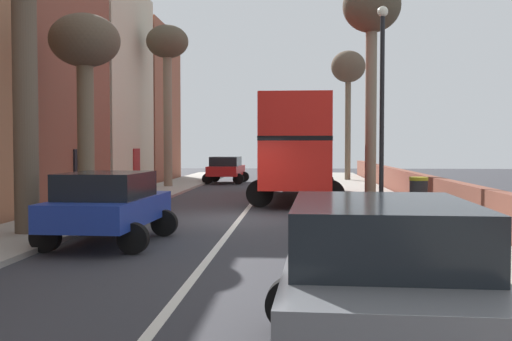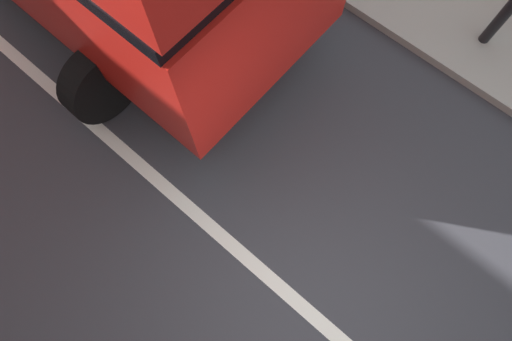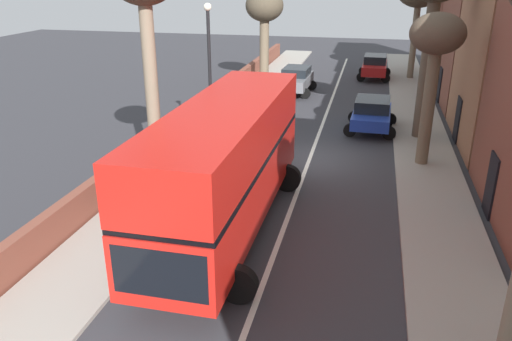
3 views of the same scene
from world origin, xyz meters
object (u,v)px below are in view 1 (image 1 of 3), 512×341
object	(u,v)px
street_tree_left_0	(85,54)
street_tree_right_3	(372,18)
parked_car_red_left_0	(226,168)
street_tree_right_5	(348,72)
lamppost_right	(382,94)
parked_car_grey_right_3	(379,277)
parked_car_blue_left_2	(109,203)
litter_bin_right	(418,197)
double_decker_bus	(296,143)
street_tree_left_4	(167,53)

from	to	relation	value
street_tree_left_0	street_tree_right_3	size ratio (longest dim) A/B	0.71
parked_car_red_left_0	street_tree_right_5	xyz separation A→B (m)	(7.43, 2.14, 5.96)
lamppost_right	parked_car_grey_right_3	bearing A→B (deg)	-98.13
parked_car_blue_left_2	litter_bin_right	size ratio (longest dim) A/B	3.40
double_decker_bus	street_tree_left_0	xyz separation A→B (m)	(-6.36, -7.31, 2.63)
parked_car_blue_left_2	street_tree_right_3	world-z (taller)	street_tree_right_3
street_tree_right_5	lamppost_right	xyz separation A→B (m)	(-0.63, -19.23, -3.07)
parked_car_grey_right_3	lamppost_right	size ratio (longest dim) A/B	0.66
double_decker_bus	street_tree_right_3	world-z (taller)	street_tree_right_3
parked_car_grey_right_3	litter_bin_right	size ratio (longest dim) A/B	3.54
parked_car_blue_left_2	street_tree_right_3	distance (m)	14.07
parked_car_blue_left_2	street_tree_right_5	size ratio (longest dim) A/B	0.50
double_decker_bus	parked_car_grey_right_3	bearing A→B (deg)	-87.63
street_tree_right_3	parked_car_grey_right_3	bearing A→B (deg)	-96.77
parked_car_blue_left_2	parked_car_grey_right_3	distance (m)	8.92
parked_car_grey_right_3	street_tree_left_0	distance (m)	14.49
parked_car_blue_left_2	street_tree_right_5	world-z (taller)	street_tree_right_5
double_decker_bus	lamppost_right	bearing A→B (deg)	-68.63
parked_car_red_left_0	street_tree_left_4	world-z (taller)	street_tree_left_4
street_tree_right_5	lamppost_right	size ratio (longest dim) A/B	1.28
parked_car_red_left_0	street_tree_left_4	size ratio (longest dim) A/B	0.48
parked_car_red_left_0	litter_bin_right	size ratio (longest dim) A/B	3.39
parked_car_grey_right_3	street_tree_left_4	distance (m)	26.95
street_tree_left_4	street_tree_right_5	xyz separation A→B (m)	(9.97, 6.71, -0.22)
parked_car_red_left_0	lamppost_right	xyz separation A→B (m)	(6.80, -17.09, 2.90)
parked_car_grey_right_3	street_tree_left_0	size ratio (longest dim) A/B	0.69
double_decker_bus	lamppost_right	size ratio (longest dim) A/B	1.63
double_decker_bus	street_tree_left_4	xyz separation A→B (m)	(-6.74, 5.87, 4.74)
parked_car_red_left_0	parked_car_grey_right_3	distance (m)	30.12
litter_bin_right	street_tree_left_4	bearing A→B (deg)	128.22
parked_car_blue_left_2	street_tree_left_0	xyz separation A→B (m)	(-2.16, 4.56, 4.06)
street_tree_left_0	street_tree_right_3	world-z (taller)	street_tree_right_3
parked_car_grey_right_3	street_tree_right_3	size ratio (longest dim) A/B	0.49
street_tree_right_5	lamppost_right	world-z (taller)	street_tree_right_5
parked_car_grey_right_3	street_tree_left_4	size ratio (longest dim) A/B	0.50
parked_car_grey_right_3	street_tree_right_5	bearing A→B (deg)	85.63
parked_car_grey_right_3	street_tree_right_3	world-z (taller)	street_tree_right_3
litter_bin_right	street_tree_right_5	bearing A→B (deg)	91.07
double_decker_bus	litter_bin_right	distance (m)	8.26
parked_car_grey_right_3	street_tree_right_5	distance (m)	32.47
parked_car_red_left_0	lamppost_right	bearing A→B (deg)	-68.29
street_tree_left_4	street_tree_right_5	size ratio (longest dim) A/B	1.04
double_decker_bus	street_tree_left_0	distance (m)	10.04
parked_car_red_left_0	street_tree_right_3	world-z (taller)	street_tree_right_3
street_tree_right_5	litter_bin_right	distance (m)	20.77
street_tree_left_0	street_tree_left_4	bearing A→B (deg)	91.62
parked_car_blue_left_2	street_tree_left_0	size ratio (longest dim) A/B	0.66
parked_car_blue_left_2	street_tree_left_4	distance (m)	18.96
street_tree_left_0	parked_car_blue_left_2	bearing A→B (deg)	-64.65
parked_car_red_left_0	litter_bin_right	world-z (taller)	parked_car_red_left_0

